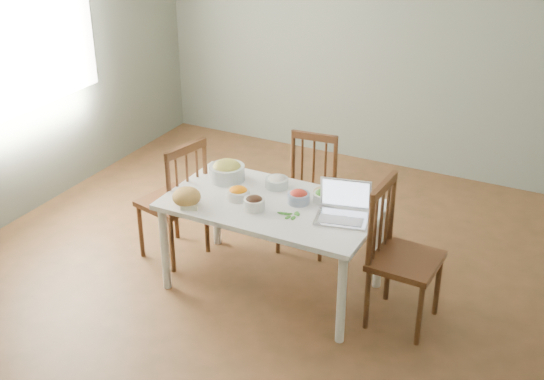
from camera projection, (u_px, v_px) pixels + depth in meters
The scene contains 19 objects.
floor at pixel (278, 287), 5.26m from camera, with size 5.00×5.00×0.00m, color #47321C.
wall_back at pixel (399, 32), 6.65m from camera, with size 5.00×0.00×2.70m, color slate.
wall_left at pixel (0, 65), 5.68m from camera, with size 0.00×5.00×2.70m, color slate.
window_left at pixel (27, 39), 5.85m from camera, with size 0.04×1.60×1.20m, color white.
dining_table at pixel (272, 246), 5.12m from camera, with size 1.49×0.84×0.70m, color white, non-canonical shape.
chair_far at pixel (306, 196), 5.58m from camera, with size 0.41×0.39×0.92m, color #371E10, non-canonical shape.
chair_left at pixel (172, 199), 5.47m from camera, with size 0.44×0.42×0.99m, color #371E10, non-canonical shape.
chair_right at pixel (406, 258), 4.68m from camera, with size 0.45×0.43×1.01m, color #371E10, non-canonical shape.
bread_boule at pixel (187, 197), 4.90m from camera, with size 0.20×0.20×0.13m, color #A88246.
butter_stick at pixel (189, 208), 4.86m from camera, with size 0.12×0.03×0.03m, color #FFFBD1.
bowl_squash at pixel (227, 170), 5.26m from camera, with size 0.26×0.26×0.15m, color #DABC69, non-canonical shape.
bowl_carrot at pixel (238, 193), 4.99m from camera, with size 0.16×0.16×0.09m, color #FA8E00, non-canonical shape.
bowl_onion at pixel (277, 181), 5.16m from camera, with size 0.17×0.17×0.09m, color white, non-canonical shape.
bowl_mushroom at pixel (254, 203), 4.86m from camera, with size 0.15×0.15×0.10m, color black, non-canonical shape.
bowl_redpep at pixel (299, 197), 4.94m from camera, with size 0.16×0.16×0.09m, color #AF2C23, non-canonical shape.
bowl_broccoli at pixel (323, 196), 4.96m from camera, with size 0.14×0.14×0.09m, color #1E5F22, non-canonical shape.
flatbread at pixel (329, 193), 5.07m from camera, with size 0.22×0.22×0.02m, color tan.
basil_bunch at pixel (288, 214), 4.80m from camera, with size 0.18×0.18×0.02m, color #104E0B, non-canonical shape.
laptop at pixel (342, 204), 4.69m from camera, with size 0.35×0.28×0.24m, color silver, non-canonical shape.
Camera 1 is at (1.96, -3.93, 2.99)m, focal length 46.95 mm.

